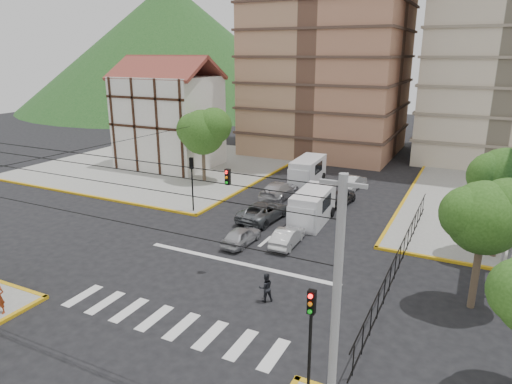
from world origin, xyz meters
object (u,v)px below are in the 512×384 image
Objects in this scene: car_silver_front_left at (241,236)px; pedestrian_crosswalk at (266,287)px; traffic_light_se at (311,327)px; van_left_lane at (307,172)px; van_right_lane at (311,208)px; traffic_light_nw at (192,175)px; car_white_front_right at (287,237)px.

pedestrian_crosswalk reaches higher than car_silver_front_left.
traffic_light_se reaches higher than van_left_lane.
traffic_light_se is at bearing -73.41° from van_right_lane.
van_left_lane is (5.29, 12.06, -1.89)m from traffic_light_nw.
traffic_light_nw is at bearing -29.21° from car_silver_front_left.
car_white_front_right is 2.40× the size of pedestrian_crosswalk.
van_right_lane is at bearing -113.10° from car_silver_front_left.
traffic_light_nw is 10.12m from car_white_front_right.
traffic_light_se reaches higher than car_white_front_right.
traffic_light_se is 7.57m from pedestrian_crosswalk.
pedestrian_crosswalk is (5.89, -21.98, -0.44)m from van_left_lane.
traffic_light_se is 1.22× the size of car_silver_front_left.
van_left_lane is 1.57× the size of car_silver_front_left.
traffic_light_se is 1.00× the size of traffic_light_nw.
car_silver_front_left is at bearing -31.27° from traffic_light_nw.
car_silver_front_left is 0.96× the size of car_white_front_right.
car_silver_front_left is (-9.04, 11.62, -2.50)m from traffic_light_se.
van_right_lane reaches higher than pedestrian_crosswalk.
car_white_front_right is (9.41, -2.75, -2.50)m from traffic_light_nw.
car_white_front_right is at bearing -92.45° from van_right_lane.
van_right_lane is at bearing 109.46° from traffic_light_se.
van_left_lane is at bearing 109.29° from van_right_lane.
van_left_lane is 3.62× the size of pedestrian_crosswalk.
pedestrian_crosswalk is (1.77, -7.17, 0.16)m from car_white_front_right.
van_right_lane is (9.38, 2.01, -1.91)m from traffic_light_nw.
pedestrian_crosswalk is at bearing -84.29° from van_right_lane.
car_silver_front_left is at bearing 127.89° from traffic_light_se.
car_white_front_right is at bearing -116.77° from pedestrian_crosswalk.
traffic_light_se is 18.77m from van_right_lane.
van_right_lane is 4.80m from car_white_front_right.
van_right_lane is 3.58× the size of pedestrian_crosswalk.
van_right_lane is 0.99× the size of van_left_lane.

